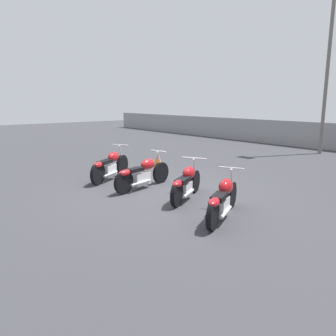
% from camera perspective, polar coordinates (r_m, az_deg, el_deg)
% --- Properties ---
extents(ground_plane, '(60.00, 60.00, 0.00)m').
position_cam_1_polar(ground_plane, '(8.91, -0.35, -4.16)').
color(ground_plane, '#38383D').
extents(light_pole_right, '(0.70, 0.35, 8.41)m').
position_cam_1_polar(light_pole_right, '(16.98, 26.37, 18.85)').
color(light_pole_right, slate).
rests_on(light_pole_right, ground_plane).
extents(motorcycle_slot_0, '(1.16, 1.91, 1.03)m').
position_cam_1_polar(motorcycle_slot_0, '(10.33, -10.06, 0.38)').
color(motorcycle_slot_0, black).
rests_on(motorcycle_slot_0, ground_plane).
extents(motorcycle_slot_1, '(0.72, 2.14, 1.00)m').
position_cam_1_polar(motorcycle_slot_1, '(9.18, -4.48, -1.01)').
color(motorcycle_slot_1, black).
rests_on(motorcycle_slot_1, ground_plane).
extents(motorcycle_slot_2, '(1.08, 1.77, 0.97)m').
position_cam_1_polar(motorcycle_slot_2, '(8.15, 3.20, -2.60)').
color(motorcycle_slot_2, black).
rests_on(motorcycle_slot_2, ground_plane).
extents(motorcycle_slot_3, '(1.07, 1.93, 0.97)m').
position_cam_1_polar(motorcycle_slot_3, '(6.93, 9.56, -5.32)').
color(motorcycle_slot_3, black).
rests_on(motorcycle_slot_3, ground_plane).
extents(traffic_cone_near, '(0.32, 0.32, 0.55)m').
position_cam_1_polar(traffic_cone_near, '(12.26, -1.73, 1.51)').
color(traffic_cone_near, orange).
rests_on(traffic_cone_near, ground_plane).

